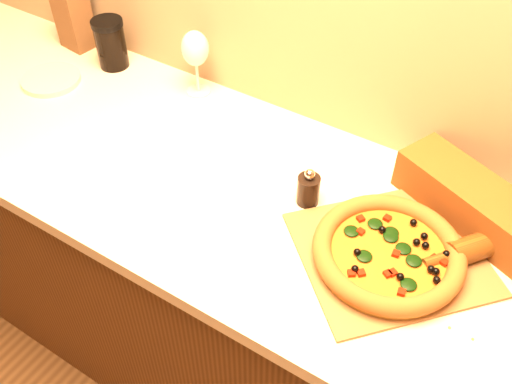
% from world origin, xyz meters
% --- Properties ---
extents(cabinet, '(2.80, 0.65, 0.86)m').
position_xyz_m(cabinet, '(0.00, 1.43, 0.43)').
color(cabinet, '#45260E').
rests_on(cabinet, ground).
extents(countertop, '(2.84, 0.68, 0.04)m').
position_xyz_m(countertop, '(0.00, 1.43, 0.88)').
color(countertop, beige).
rests_on(countertop, cabinet).
extents(pizza_peel, '(0.51, 0.51, 0.01)m').
position_xyz_m(pizza_peel, '(0.29, 1.43, 0.90)').
color(pizza_peel, brown).
rests_on(pizza_peel, countertop).
extents(pizza, '(0.32, 0.32, 0.05)m').
position_xyz_m(pizza, '(0.28, 1.40, 0.93)').
color(pizza, gold).
rests_on(pizza, pizza_peel).
extents(pepper_grinder, '(0.05, 0.05, 0.10)m').
position_xyz_m(pepper_grinder, '(0.05, 1.46, 0.94)').
color(pepper_grinder, black).
rests_on(pepper_grinder, countertop).
extents(rolling_pin, '(0.27, 0.35, 0.06)m').
position_xyz_m(rolling_pin, '(0.48, 1.58, 0.93)').
color(rolling_pin, '#5B2B0F').
rests_on(rolling_pin, countertop).
extents(bread_bag, '(0.39, 0.26, 0.10)m').
position_xyz_m(bread_bag, '(0.39, 1.61, 0.95)').
color(bread_bag, brown).
rests_on(bread_bag, countertop).
extents(wine_glass, '(0.08, 0.08, 0.19)m').
position_xyz_m(wine_glass, '(-0.43, 1.69, 1.04)').
color(wine_glass, silver).
rests_on(wine_glass, countertop).
extents(paper_bag, '(0.11, 0.09, 0.20)m').
position_xyz_m(paper_bag, '(-0.91, 1.69, 1.00)').
color(paper_bag, brown).
rests_on(paper_bag, countertop).
extents(dark_jar, '(0.09, 0.09, 0.15)m').
position_xyz_m(dark_jar, '(-0.74, 1.66, 0.98)').
color(dark_jar, black).
rests_on(dark_jar, countertop).
extents(side_plate, '(0.21, 0.21, 0.02)m').
position_xyz_m(side_plate, '(-0.83, 1.49, 0.91)').
color(side_plate, beige).
rests_on(side_plate, countertop).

